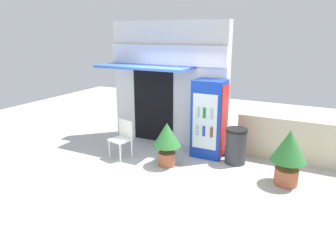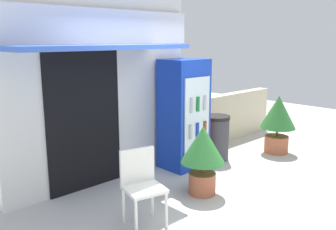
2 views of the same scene
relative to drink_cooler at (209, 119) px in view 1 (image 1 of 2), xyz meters
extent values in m
plane|color=beige|center=(-0.81, -1.22, -0.93)|extent=(16.00, 16.00, 0.00)
cube|color=silver|center=(-1.34, 0.53, 0.68)|extent=(3.23, 0.33, 3.22)
cube|color=white|center=(-1.34, 0.32, 1.43)|extent=(3.23, 0.08, 0.50)
cube|color=blue|center=(-1.73, -0.10, 1.16)|extent=(2.45, 0.93, 0.06)
cube|color=black|center=(-1.73, 0.35, 0.09)|extent=(1.19, 0.03, 2.04)
cube|color=#1438B2|center=(-0.01, 0.01, 0.00)|extent=(0.73, 0.59, 1.86)
cube|color=silver|center=(-0.01, -0.30, 0.00)|extent=(0.59, 0.02, 1.31)
cube|color=red|center=(0.37, 0.01, 0.00)|extent=(0.02, 0.53, 1.68)
cylinder|color=#B2B2B7|center=(-0.18, -0.31, -0.22)|extent=(0.06, 0.06, 0.24)
cylinder|color=#1938A5|center=(-0.02, -0.31, -0.22)|extent=(0.06, 0.06, 0.24)
cylinder|color=brown|center=(0.17, -0.31, -0.22)|extent=(0.06, 0.06, 0.24)
cylinder|color=#B2B2B7|center=(-0.17, -0.31, 0.22)|extent=(0.06, 0.06, 0.24)
cylinder|color=#196B2D|center=(-0.02, -0.31, 0.22)|extent=(0.06, 0.06, 0.24)
cylinder|color=#B2B2B7|center=(0.15, -0.31, 0.22)|extent=(0.06, 0.06, 0.24)
cylinder|color=white|center=(-2.05, -1.22, -0.71)|extent=(0.04, 0.04, 0.44)
cylinder|color=white|center=(-1.67, -1.32, -0.71)|extent=(0.04, 0.04, 0.44)
cylinder|color=white|center=(-1.96, -0.87, -0.71)|extent=(0.04, 0.04, 0.44)
cylinder|color=white|center=(-1.59, -0.96, -0.71)|extent=(0.04, 0.04, 0.44)
cube|color=white|center=(-1.82, -1.09, -0.47)|extent=(0.53, 0.51, 0.04)
cube|color=white|center=(-1.77, -0.91, -0.24)|extent=(0.44, 0.15, 0.43)
cylinder|color=#AD5B3D|center=(-0.64, -0.97, -0.78)|extent=(0.39, 0.39, 0.31)
cylinder|color=brown|center=(-0.64, -0.97, -0.54)|extent=(0.05, 0.05, 0.16)
cone|color=#2D7533|center=(-0.64, -0.97, -0.20)|extent=(0.63, 0.63, 0.53)
cylinder|color=#AD5B3D|center=(1.87, -0.71, -0.77)|extent=(0.46, 0.46, 0.33)
cylinder|color=brown|center=(1.87, -0.71, -0.52)|extent=(0.05, 0.05, 0.17)
cone|color=#2D7533|center=(1.87, -0.71, -0.12)|extent=(0.68, 0.68, 0.63)
cylinder|color=#38383D|center=(0.71, -0.14, -0.55)|extent=(0.47, 0.47, 0.76)
cylinder|color=black|center=(0.71, -0.14, -0.14)|extent=(0.49, 0.49, 0.06)
cube|color=beige|center=(1.96, 0.52, -0.42)|extent=(2.74, 0.22, 1.02)
camera|label=1|loc=(2.25, -6.65, 1.97)|focal=32.50mm
camera|label=2|loc=(-4.37, -4.16, 1.26)|focal=38.63mm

